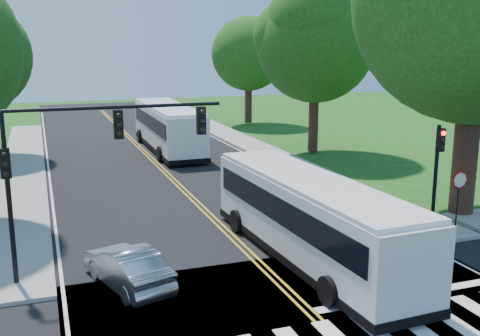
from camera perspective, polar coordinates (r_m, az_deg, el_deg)
name	(u,v)px	position (r m, az deg, el deg)	size (l,w,h in m)	color
road	(178,185)	(31.85, -6.29, -1.71)	(14.00, 96.00, 0.01)	black
center_line	(163,170)	(35.65, -7.81, -0.22)	(0.36, 70.00, 0.01)	gold
edge_line_w	(50,179)	(34.93, -18.77, -1.03)	(0.12, 70.00, 0.01)	silver
edge_line_e	(263,163)	(37.60, 2.37, 0.55)	(0.12, 70.00, 0.01)	silver
stop_bar	(409,295)	(18.95, 16.81, -12.21)	(6.60, 0.40, 0.01)	silver
sidewalk_nw	(23,169)	(37.87, -21.16, -0.11)	(2.60, 40.00, 0.15)	gray
sidewalk_ne	(267,152)	(40.87, 2.74, 1.59)	(2.60, 40.00, 0.15)	gray
tree_ne_big	(479,0)	(27.10, 23.10, 15.45)	(10.80, 10.80, 14.91)	black
tree_east_mid	(316,43)	(40.59, 7.69, 12.47)	(8.40, 8.40, 11.93)	black
tree_east_far	(249,54)	(55.64, 0.87, 11.51)	(7.20, 7.20, 10.34)	black
signal_nw	(83,151)	(18.84, -15.65, 1.68)	(7.15, 0.46, 5.66)	black
signal_ne	(437,163)	(24.49, 19.42, 0.46)	(0.30, 0.46, 4.40)	black
stop_sign	(459,186)	(24.85, 21.36, -1.73)	(0.76, 0.08, 2.53)	black
bus_lead	(309,217)	(20.58, 7.04, -4.97)	(3.25, 11.91, 3.05)	white
bus_follow	(168,127)	(42.14, -7.33, 4.19)	(3.25, 12.98, 3.35)	white
hatchback	(127,267)	(18.85, -11.37, -9.81)	(1.43, 4.11, 1.36)	#B0B2B7
suv	(323,194)	(27.19, 8.40, -2.63)	(2.43, 5.28, 1.47)	#A3A4A9
dark_sedan	(278,173)	(31.87, 3.86, -0.55)	(1.66, 4.08, 1.18)	black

